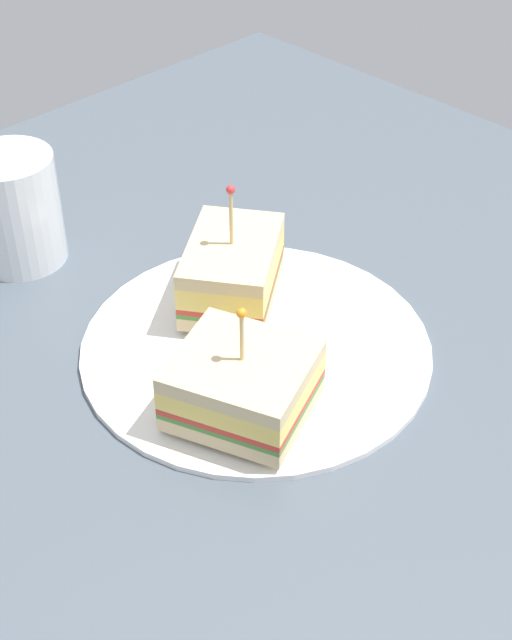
{
  "coord_description": "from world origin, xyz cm",
  "views": [
    {
      "loc": [
        -38.99,
        38.49,
        46.98
      ],
      "look_at": [
        0.0,
        0.0,
        2.98
      ],
      "focal_mm": 52.11,
      "sensor_mm": 36.0,
      "label": 1
    }
  ],
  "objects_px": {
    "plate": "(256,345)",
    "sandwich_half_back": "(232,270)",
    "drink_glass": "(15,214)",
    "sandwich_half_front": "(242,385)"
  },
  "relations": [
    {
      "from": "plate",
      "to": "sandwich_half_back",
      "type": "relative_size",
      "value": 2.2
    },
    {
      "from": "plate",
      "to": "drink_glass",
      "type": "height_order",
      "value": "drink_glass"
    },
    {
      "from": "sandwich_half_back",
      "to": "drink_glass",
      "type": "xyz_separation_m",
      "value": [
        0.18,
        0.08,
        0.01
      ]
    },
    {
      "from": "sandwich_half_front",
      "to": "plate",
      "type": "bearing_deg",
      "value": -51.7
    },
    {
      "from": "sandwich_half_back",
      "to": "drink_glass",
      "type": "distance_m",
      "value": 0.2
    },
    {
      "from": "plate",
      "to": "sandwich_half_back",
      "type": "distance_m",
      "value": 0.07
    },
    {
      "from": "plate",
      "to": "drink_glass",
      "type": "bearing_deg",
      "value": 13.78
    },
    {
      "from": "plate",
      "to": "drink_glass",
      "type": "distance_m",
      "value": 0.24
    },
    {
      "from": "sandwich_half_front",
      "to": "sandwich_half_back",
      "type": "xyz_separation_m",
      "value": [
        0.1,
        -0.09,
        0.0
      ]
    },
    {
      "from": "plate",
      "to": "sandwich_half_back",
      "type": "height_order",
      "value": "sandwich_half_back"
    }
  ]
}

